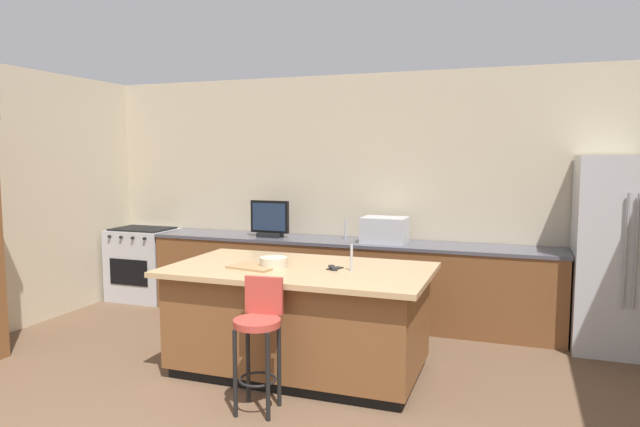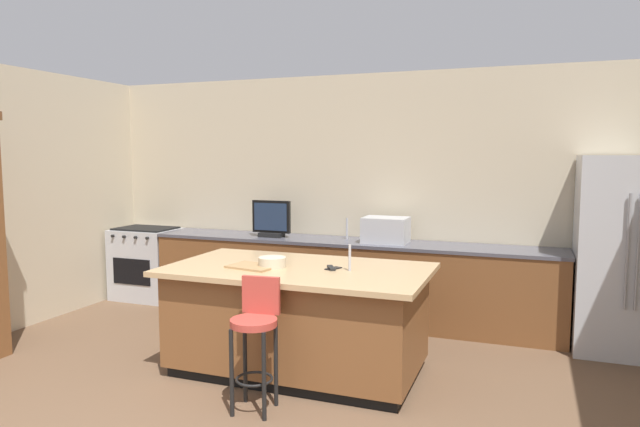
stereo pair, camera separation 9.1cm
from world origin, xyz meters
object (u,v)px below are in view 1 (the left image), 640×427
object	(u,v)px
kitchen_island	(300,318)
microwave	(385,230)
refrigerator	(623,254)
cutting_board	(254,267)
tv_remote	(333,268)
range_oven	(144,264)
tv_monitor	(270,220)
fruit_bowl	(274,262)
bar_stool_center	(259,333)
cell_phone	(335,268)

from	to	relation	value
kitchen_island	microwave	xyz separation A→B (m)	(0.36, 1.61, 0.58)
refrigerator	cutting_board	bearing A→B (deg)	-150.98
cutting_board	tv_remote	bearing A→B (deg)	14.90
cutting_board	refrigerator	bearing A→B (deg)	29.02
kitchen_island	cutting_board	bearing A→B (deg)	-156.35
range_oven	microwave	xyz separation A→B (m)	(3.16, 0.00, 0.58)
kitchen_island	tv_monitor	distance (m)	1.95
fruit_bowl	range_oven	bearing A→B (deg)	146.96
tv_remote	bar_stool_center	bearing A→B (deg)	-139.79
kitchen_island	refrigerator	xyz separation A→B (m)	(2.67, 1.52, 0.46)
refrigerator	tv_remote	world-z (taller)	refrigerator
tv_monitor	kitchen_island	bearing A→B (deg)	-57.58
kitchen_island	bar_stool_center	bearing A→B (deg)	-90.23
range_oven	cutting_board	xyz separation A→B (m)	(2.45, -1.76, 0.46)
tv_monitor	cell_phone	bearing A→B (deg)	-49.63
cell_phone	tv_remote	size ratio (longest dim) A/B	0.88
fruit_bowl	tv_remote	bearing A→B (deg)	12.04
refrigerator	bar_stool_center	xyz separation A→B (m)	(-2.68, -2.31, -0.35)
kitchen_island	microwave	world-z (taller)	microwave
microwave	cutting_board	xyz separation A→B (m)	(-0.71, -1.76, -0.12)
tv_monitor	bar_stool_center	xyz separation A→B (m)	(0.98, -2.34, -0.52)
range_oven	microwave	size ratio (longest dim) A/B	1.93
tv_monitor	microwave	bearing A→B (deg)	2.20
microwave	bar_stool_center	size ratio (longest dim) A/B	0.50
kitchen_island	range_oven	world-z (taller)	range_oven
kitchen_island	fruit_bowl	distance (m)	0.53
range_oven	refrigerator	bearing A→B (deg)	-0.84
tv_remote	cutting_board	distance (m)	0.67
tv_monitor	cutting_board	size ratio (longest dim) A/B	1.18
kitchen_island	microwave	bearing A→B (deg)	77.24
range_oven	microwave	bearing A→B (deg)	0.02
kitchen_island	tv_remote	xyz separation A→B (m)	(0.29, 0.02, 0.46)
kitchen_island	range_oven	size ratio (longest dim) A/B	2.39
refrigerator	microwave	distance (m)	2.31
tv_remote	microwave	bearing A→B (deg)	57.92
refrigerator	bar_stool_center	bearing A→B (deg)	-139.18
kitchen_island	cell_phone	world-z (taller)	cell_phone
tv_remote	fruit_bowl	bearing A→B (deg)	162.48
tv_monitor	tv_remote	size ratio (longest dim) A/B	2.75
tv_monitor	bar_stool_center	bearing A→B (deg)	-67.21
refrigerator	fruit_bowl	size ratio (longest dim) A/B	7.97
bar_stool_center	tv_remote	bearing A→B (deg)	64.50
kitchen_island	refrigerator	bearing A→B (deg)	29.69
cell_phone	cutting_board	xyz separation A→B (m)	(-0.66, -0.18, 0.01)
kitchen_island	bar_stool_center	distance (m)	0.80
tv_monitor	cell_phone	size ratio (longest dim) A/B	3.12
kitchen_island	tv_remote	size ratio (longest dim) A/B	12.99
cell_phone	tv_monitor	bearing A→B (deg)	151.46
bar_stool_center	fruit_bowl	distance (m)	0.82
kitchen_island	cell_phone	xyz separation A→B (m)	(0.31, 0.03, 0.45)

